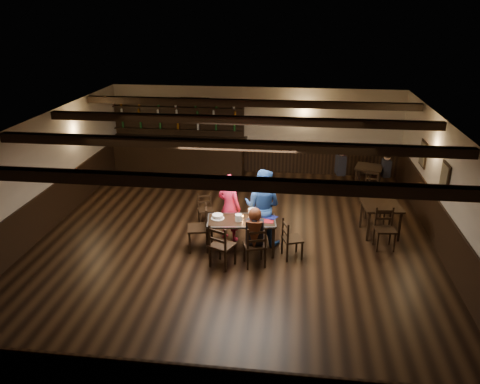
# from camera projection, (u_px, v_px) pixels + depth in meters

# --- Properties ---
(ground) EXTENTS (10.00, 10.00, 0.00)m
(ground) POSITION_uv_depth(u_px,v_px,m) (234.00, 243.00, 10.58)
(ground) COLOR black
(ground) RESTS_ON ground
(room_shell) EXTENTS (9.02, 10.02, 2.71)m
(room_shell) POSITION_uv_depth(u_px,v_px,m) (234.00, 170.00, 9.96)
(room_shell) COLOR beige
(room_shell) RESTS_ON ground
(dining_table) EXTENTS (1.54, 0.91, 0.75)m
(dining_table) POSITION_uv_depth(u_px,v_px,m) (241.00, 224.00, 10.01)
(dining_table) COLOR black
(dining_table) RESTS_ON ground
(chair_near_left) EXTENTS (0.58, 0.57, 0.95)m
(chair_near_left) POSITION_uv_depth(u_px,v_px,m) (220.00, 243.00, 9.41)
(chair_near_left) COLOR black
(chair_near_left) RESTS_ON ground
(chair_near_right) EXTENTS (0.53, 0.52, 0.91)m
(chair_near_right) POSITION_uv_depth(u_px,v_px,m) (256.00, 243.00, 9.45)
(chair_near_right) COLOR black
(chair_near_right) RESTS_ON ground
(chair_end_left) EXTENTS (0.54, 0.56, 1.01)m
(chair_end_left) POSITION_uv_depth(u_px,v_px,m) (202.00, 224.00, 10.14)
(chair_end_left) COLOR black
(chair_end_left) RESTS_ON ground
(chair_end_right) EXTENTS (0.50, 0.51, 0.87)m
(chair_end_right) POSITION_uv_depth(u_px,v_px,m) (289.00, 236.00, 9.80)
(chair_end_right) COLOR black
(chair_end_right) RESTS_ON ground
(chair_far_pushed) EXTENTS (0.45, 0.44, 0.77)m
(chair_far_pushed) POSITION_uv_depth(u_px,v_px,m) (205.00, 206.00, 11.40)
(chair_far_pushed) COLOR black
(chair_far_pushed) RESTS_ON ground
(woman_pink) EXTENTS (0.68, 0.58, 1.57)m
(woman_pink) POSITION_uv_depth(u_px,v_px,m) (229.00, 207.00, 10.49)
(woman_pink) COLOR #DF2347
(woman_pink) RESTS_ON ground
(man_blue) EXTENTS (0.99, 0.86, 1.74)m
(man_blue) POSITION_uv_depth(u_px,v_px,m) (262.00, 207.00, 10.33)
(man_blue) COLOR navy
(man_blue) RESTS_ON ground
(seated_person) EXTENTS (0.35, 0.53, 0.86)m
(seated_person) POSITION_uv_depth(u_px,v_px,m) (255.00, 228.00, 9.38)
(seated_person) COLOR black
(seated_person) RESTS_ON ground
(cake) EXTENTS (0.29, 0.29, 0.09)m
(cake) POSITION_uv_depth(u_px,v_px,m) (218.00, 217.00, 10.02)
(cake) COLOR white
(cake) RESTS_ON dining_table
(plate_stack_a) EXTENTS (0.15, 0.15, 0.14)m
(plate_stack_a) POSITION_uv_depth(u_px,v_px,m) (239.00, 218.00, 9.91)
(plate_stack_a) COLOR white
(plate_stack_a) RESTS_ON dining_table
(plate_stack_b) EXTENTS (0.19, 0.19, 0.22)m
(plate_stack_b) POSITION_uv_depth(u_px,v_px,m) (253.00, 213.00, 10.01)
(plate_stack_b) COLOR white
(plate_stack_b) RESTS_ON dining_table
(tea_light) EXTENTS (0.04, 0.04, 0.06)m
(tea_light) POSITION_uv_depth(u_px,v_px,m) (243.00, 217.00, 10.07)
(tea_light) COLOR #A5A8AD
(tea_light) RESTS_ON dining_table
(salt_shaker) EXTENTS (0.03, 0.03, 0.08)m
(salt_shaker) POSITION_uv_depth(u_px,v_px,m) (259.00, 220.00, 9.86)
(salt_shaker) COLOR silver
(salt_shaker) RESTS_ON dining_table
(pepper_shaker) EXTENTS (0.04, 0.04, 0.09)m
(pepper_shaker) POSITION_uv_depth(u_px,v_px,m) (260.00, 220.00, 9.88)
(pepper_shaker) COLOR #A5A8AD
(pepper_shaker) RESTS_ON dining_table
(drink_glass) EXTENTS (0.07, 0.07, 0.12)m
(drink_glass) POSITION_uv_depth(u_px,v_px,m) (257.00, 215.00, 10.06)
(drink_glass) COLOR silver
(drink_glass) RESTS_ON dining_table
(menu_red) EXTENTS (0.29, 0.20, 0.00)m
(menu_red) POSITION_uv_depth(u_px,v_px,m) (267.00, 221.00, 9.91)
(menu_red) COLOR maroon
(menu_red) RESTS_ON dining_table
(menu_blue) EXTENTS (0.42, 0.37, 0.00)m
(menu_blue) POSITION_uv_depth(u_px,v_px,m) (269.00, 217.00, 10.12)
(menu_blue) COLOR #101552
(menu_blue) RESTS_ON dining_table
(bar_counter) EXTENTS (4.41, 0.70, 2.20)m
(bar_counter) POSITION_uv_depth(u_px,v_px,m) (178.00, 149.00, 14.93)
(bar_counter) COLOR black
(bar_counter) RESTS_ON ground
(back_table_a) EXTENTS (0.94, 0.94, 0.75)m
(back_table_a) POSITION_uv_depth(u_px,v_px,m) (381.00, 209.00, 10.77)
(back_table_a) COLOR black
(back_table_a) RESTS_ON ground
(back_table_b) EXTENTS (0.89, 0.89, 0.75)m
(back_table_b) POSITION_uv_depth(u_px,v_px,m) (369.00, 170.00, 13.30)
(back_table_b) COLOR black
(back_table_b) RESTS_ON ground
(bg_patron_left) EXTENTS (0.30, 0.43, 0.81)m
(bg_patron_left) POSITION_uv_depth(u_px,v_px,m) (341.00, 161.00, 13.37)
(bg_patron_left) COLOR black
(bg_patron_left) RESTS_ON ground
(bg_patron_right) EXTENTS (0.23, 0.35, 0.69)m
(bg_patron_right) POSITION_uv_depth(u_px,v_px,m) (386.00, 165.00, 13.24)
(bg_patron_right) COLOR black
(bg_patron_right) RESTS_ON ground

